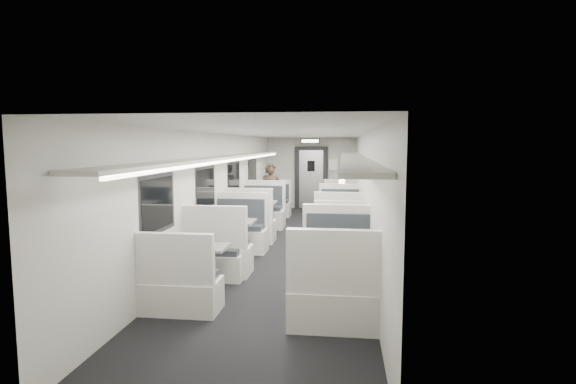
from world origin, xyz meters
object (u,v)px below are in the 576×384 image
(booth_left_a, at_px, (270,208))
(booth_left_b, at_px, (256,218))
(booth_right_d, at_px, (337,273))
(vestibule_door, at_px, (311,178))
(booth_right_b, at_px, (339,220))
(booth_right_c, at_px, (338,246))
(booth_left_c, at_px, (230,241))
(passenger, at_px, (271,194))
(exit_sign, at_px, (310,141))
(booth_left_d, at_px, (200,269))
(booth_right_a, at_px, (340,208))

(booth_left_a, relative_size, booth_left_b, 0.89)
(booth_right_d, xyz_separation_m, vestibule_door, (-1.00, 9.02, 0.63))
(booth_right_b, xyz_separation_m, booth_right_d, (0.00, -4.47, 0.02))
(booth_right_c, bearing_deg, vestibule_door, 98.01)
(booth_left_c, height_order, booth_right_b, booth_left_c)
(booth_right_c, xyz_separation_m, passenger, (-1.86, 3.98, 0.48))
(booth_left_c, relative_size, exit_sign, 3.60)
(booth_left_a, height_order, exit_sign, exit_sign)
(booth_left_d, relative_size, vestibule_door, 0.96)
(booth_left_d, relative_size, exit_sign, 3.25)
(booth_right_c, height_order, booth_right_d, booth_right_d)
(booth_left_b, relative_size, booth_right_b, 1.06)
(booth_left_a, distance_m, booth_left_d, 6.37)
(vestibule_door, xyz_separation_m, exit_sign, (0.00, -0.49, 1.24))
(booth_left_b, xyz_separation_m, booth_left_c, (0.00, -2.57, -0.01))
(booth_left_c, distance_m, booth_right_c, 2.00)
(booth_right_b, height_order, vestibule_door, vestibule_door)
(booth_left_c, xyz_separation_m, booth_left_d, (0.00, -1.78, -0.04))
(booth_right_d, bearing_deg, booth_left_a, 107.07)
(booth_left_a, xyz_separation_m, booth_right_b, (2.00, -2.04, 0.02))
(booth_right_a, distance_m, booth_right_d, 6.58)
(booth_left_d, xyz_separation_m, booth_right_a, (2.00, 6.44, 0.01))
(exit_sign, bearing_deg, booth_right_b, -76.15)
(passenger, bearing_deg, exit_sign, 63.86)
(booth_left_c, distance_m, vestibule_door, 7.19)
(booth_right_c, bearing_deg, exit_sign, 98.59)
(booth_left_d, bearing_deg, booth_right_a, 72.75)
(booth_right_d, distance_m, passenger, 6.19)
(booth_left_b, bearing_deg, booth_left_d, -90.00)
(vestibule_door, bearing_deg, booth_left_d, -96.43)
(booth_right_c, relative_size, vestibule_door, 0.95)
(booth_left_d, bearing_deg, vestibule_door, 83.57)
(booth_left_d, bearing_deg, booth_left_b, 90.00)
(vestibule_door, bearing_deg, booth_right_b, -77.58)
(booth_left_a, relative_size, booth_right_a, 0.98)
(vestibule_door, bearing_deg, booth_left_b, -102.47)
(booth_left_d, height_order, booth_right_d, booth_right_d)
(booth_right_d, height_order, passenger, passenger)
(booth_left_c, distance_m, passenger, 3.99)
(booth_left_b, bearing_deg, booth_left_c, -90.00)
(booth_left_a, xyz_separation_m, booth_left_c, (0.00, -4.59, 0.03))
(vestibule_door, bearing_deg, booth_left_a, -111.78)
(booth_left_c, bearing_deg, booth_right_c, -0.35)
(booth_right_b, bearing_deg, booth_left_a, 134.43)
(booth_left_c, relative_size, booth_right_d, 0.98)
(booth_right_c, xyz_separation_m, vestibule_door, (-1.00, 7.11, 0.68))
(passenger, xyz_separation_m, vestibule_door, (0.86, 3.13, 0.20))
(booth_left_a, xyz_separation_m, vestibule_door, (1.00, 2.50, 0.67))
(booth_left_b, distance_m, booth_right_d, 4.92)
(booth_left_c, relative_size, booth_left_d, 1.11)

